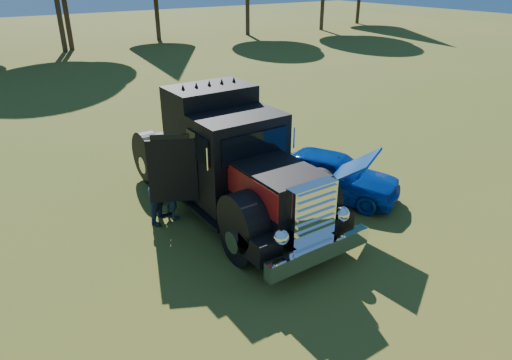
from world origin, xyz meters
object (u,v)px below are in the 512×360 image
object	(u,v)px
hotrod_coupe	(331,174)
spectator_far	(162,187)
diamond_t_truck	(230,163)
spectator_near	(170,186)

from	to	relation	value
hotrod_coupe	spectator_far	world-z (taller)	hotrod_coupe
diamond_t_truck	spectator_near	bearing A→B (deg)	160.52
diamond_t_truck	spectator_near	distance (m)	1.54
hotrod_coupe	spectator_far	distance (m)	4.43
hotrod_coupe	spectator_near	size ratio (longest dim) A/B	2.44
hotrod_coupe	spectator_near	xyz separation A→B (m)	(-4.03, 1.31, 0.22)
spectator_near	spectator_far	xyz separation A→B (m)	(-0.20, -0.00, 0.02)
diamond_t_truck	spectator_far	world-z (taller)	diamond_t_truck
spectator_far	spectator_near	bearing A→B (deg)	-41.03
diamond_t_truck	spectator_far	distance (m)	1.71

